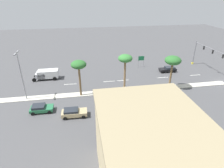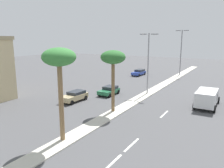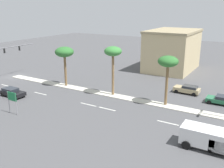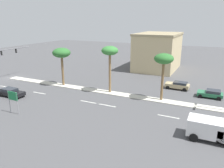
# 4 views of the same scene
# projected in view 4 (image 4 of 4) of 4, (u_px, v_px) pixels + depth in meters

# --- Properties ---
(ground_plane) EXTENTS (160.00, 160.00, 0.00)m
(ground_plane) POSITION_uv_depth(u_px,v_px,m) (157.00, 100.00, 34.43)
(ground_plane) COLOR #4C4C4F
(median_curb) EXTENTS (1.80, 82.07, 0.12)m
(median_curb) POSITION_uv_depth(u_px,v_px,m) (221.00, 110.00, 30.63)
(median_curb) COLOR beige
(median_curb) RESTS_ON ground
(lane_stripe_trailing) EXTENTS (0.20, 2.80, 0.01)m
(lane_stripe_trailing) POSITION_uv_depth(u_px,v_px,m) (5.00, 87.00, 41.47)
(lane_stripe_trailing) COLOR silver
(lane_stripe_trailing) RESTS_ON ground
(lane_stripe_far) EXTENTS (0.20, 2.80, 0.01)m
(lane_stripe_far) POSITION_uv_depth(u_px,v_px,m) (40.00, 93.00, 37.87)
(lane_stripe_far) COLOR silver
(lane_stripe_far) RESTS_ON ground
(lane_stripe_center) EXTENTS (0.20, 2.80, 0.01)m
(lane_stripe_center) POSITION_uv_depth(u_px,v_px,m) (88.00, 102.00, 33.76)
(lane_stripe_center) COLOR silver
(lane_stripe_center) RESTS_ON ground
(lane_stripe_outboard) EXTENTS (0.20, 2.80, 0.01)m
(lane_stripe_outboard) POSITION_uv_depth(u_px,v_px,m) (107.00, 105.00, 32.39)
(lane_stripe_outboard) COLOR silver
(lane_stripe_outboard) RESTS_ON ground
(lane_stripe_left) EXTENTS (0.20, 2.80, 0.01)m
(lane_stripe_left) POSITION_uv_depth(u_px,v_px,m) (168.00, 117.00, 28.66)
(lane_stripe_left) COLOR silver
(lane_stripe_left) RESTS_ON ground
(directional_road_sign) EXTENTS (0.10, 1.67, 3.08)m
(directional_road_sign) POSITION_uv_depth(u_px,v_px,m) (13.00, 98.00, 29.08)
(directional_road_sign) COLOR gray
(directional_road_sign) RESTS_ON ground
(commercial_building) EXTENTS (14.29, 9.72, 9.04)m
(commercial_building) POSITION_uv_depth(u_px,v_px,m) (158.00, 51.00, 55.11)
(commercial_building) COLOR #C6B284
(commercial_building) RESTS_ON ground
(palm_tree_mid) EXTENTS (3.33, 3.33, 7.12)m
(palm_tree_mid) POSITION_uv_depth(u_px,v_px,m) (62.00, 54.00, 40.52)
(palm_tree_mid) COLOR brown
(palm_tree_mid) RESTS_ON median_curb
(palm_tree_far) EXTENTS (2.79, 2.79, 7.95)m
(palm_tree_far) POSITION_uv_depth(u_px,v_px,m) (110.00, 53.00, 36.16)
(palm_tree_far) COLOR olive
(palm_tree_far) RESTS_ON median_curb
(palm_tree_front) EXTENTS (2.91, 2.91, 7.31)m
(palm_tree_front) POSITION_uv_depth(u_px,v_px,m) (164.00, 60.00, 32.68)
(palm_tree_front) COLOR brown
(palm_tree_front) RESTS_ON median_curb
(sedan_tan_outboard) EXTENTS (2.08, 4.26, 1.40)m
(sedan_tan_outboard) POSITION_uv_depth(u_px,v_px,m) (178.00, 85.00, 39.79)
(sedan_tan_outboard) COLOR tan
(sedan_tan_outboard) RESTS_ON ground
(sedan_green_far) EXTENTS (2.09, 3.85, 1.33)m
(sedan_green_far) POSITION_uv_depth(u_px,v_px,m) (211.00, 93.00, 35.44)
(sedan_green_far) COLOR #287047
(sedan_green_far) RESTS_ON ground
(sedan_black_near) EXTENTS (1.99, 4.29, 1.35)m
(sedan_black_near) POSITION_uv_depth(u_px,v_px,m) (11.00, 92.00, 35.97)
(sedan_black_near) COLOR black
(sedan_black_near) RESTS_ON ground
(box_truck) EXTENTS (2.59, 5.90, 2.24)m
(box_truck) POSITION_uv_depth(u_px,v_px,m) (215.00, 130.00, 22.67)
(box_truck) COLOR silver
(box_truck) RESTS_ON ground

